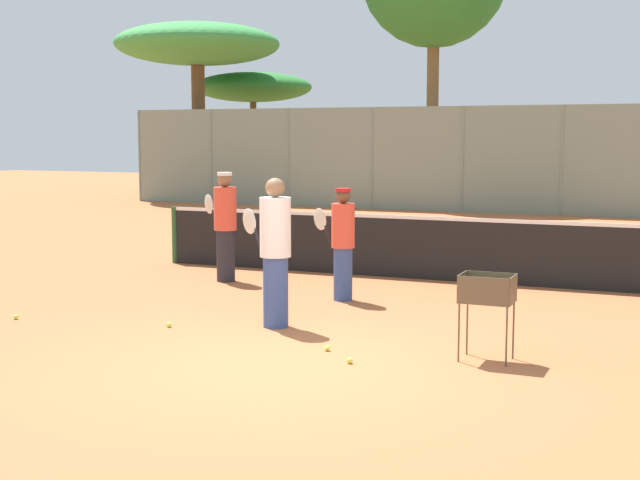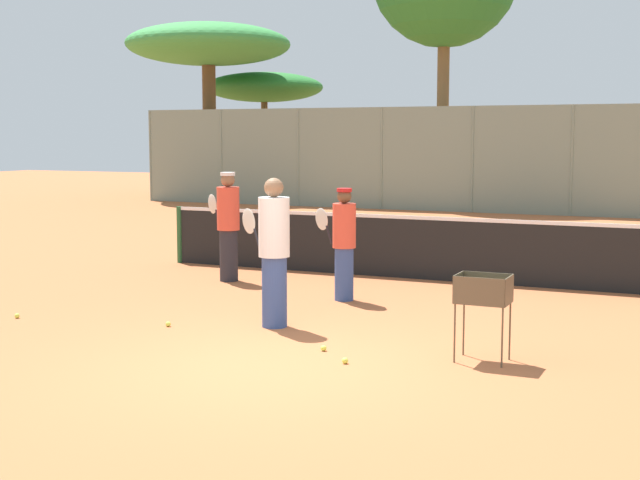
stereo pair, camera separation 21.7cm
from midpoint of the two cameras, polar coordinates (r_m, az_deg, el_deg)
ground_plane at (r=9.43m, az=-2.18°, el=-8.13°), size 80.00×80.00×0.00m
tennis_net at (r=14.93m, az=8.36°, el=-0.49°), size 10.51×0.10×1.07m
back_fence at (r=27.74m, az=16.03°, el=4.91°), size 30.36×0.08×3.32m
tree_0 at (r=37.80m, az=-3.43°, el=9.70°), size 4.93×4.93×5.02m
tree_3 at (r=34.74m, az=-6.98°, el=12.20°), size 6.23×6.23×6.61m
player_white_outfit at (r=11.20m, az=-2.42°, el=-0.70°), size 0.88×0.56×1.89m
player_red_cap at (r=13.02m, az=2.01°, el=-0.15°), size 0.82×0.51×1.65m
player_yellow_shirt at (r=14.81m, az=-5.48°, el=0.97°), size 0.84×0.58×1.81m
ball_cart at (r=9.69m, az=11.01°, el=-3.56°), size 0.56×0.41×0.94m
tennis_ball_1 at (r=12.48m, az=-18.35°, el=-4.63°), size 0.07×0.07×0.07m
tennis_ball_2 at (r=11.49m, az=-9.16°, el=-5.33°), size 0.07×0.07×0.07m
tennis_ball_3 at (r=9.55m, az=2.27°, el=-7.73°), size 0.07×0.07×0.07m
tennis_ball_4 at (r=10.09m, az=0.86°, el=-6.94°), size 0.07×0.07×0.07m
parked_car at (r=30.54m, az=19.80°, el=3.04°), size 4.20×1.70×1.60m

